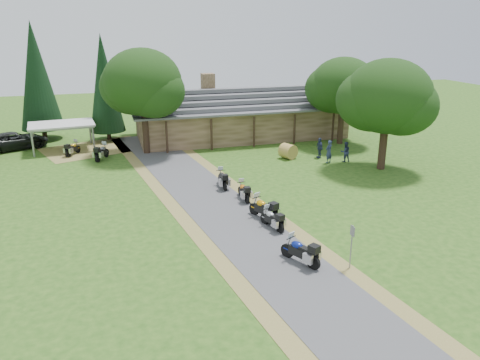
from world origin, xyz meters
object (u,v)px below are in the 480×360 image
object	(u,v)px
motorcycle_row_b	(272,218)
motorcycle_row_e	(222,178)
motorcycle_carport_a	(73,148)
carport	(63,136)
car_dark_suv	(14,136)
motorcycle_row_d	(244,190)
motorcycle_row_a	(300,250)
motorcycle_carport_b	(102,151)
motorcycle_row_c	(264,208)
lodge	(240,112)
hay_bale	(288,151)

from	to	relation	value
motorcycle_row_b	motorcycle_row_e	size ratio (longest dim) A/B	0.94
motorcycle_carport_a	carport	bearing A→B (deg)	53.24
car_dark_suv	motorcycle_row_d	distance (m)	24.30
motorcycle_row_a	motorcycle_carport_b	world-z (taller)	motorcycle_row_a
carport	car_dark_suv	bearing A→B (deg)	155.26
carport	motorcycle_row_c	xyz separation A→B (m)	(12.08, -20.11, -0.47)
carport	motorcycle_carport_a	bearing A→B (deg)	-74.29
motorcycle_row_b	motorcycle_row_e	distance (m)	7.50
lodge	motorcycle_row_a	bearing A→B (deg)	-100.34
lodge	motorcycle_carport_a	distance (m)	16.27
lodge	motorcycle_row_c	bearing A→B (deg)	-102.82
car_dark_suv	lodge	bearing A→B (deg)	-115.33
lodge	hay_bale	bearing A→B (deg)	-80.34
motorcycle_row_d	motorcycle_row_e	xyz separation A→B (m)	(-0.72, 2.71, 0.03)
lodge	car_dark_suv	bearing A→B (deg)	177.56
car_dark_suv	motorcycle_carport_a	bearing A→B (deg)	-148.48
motorcycle_row_a	hay_bale	bearing A→B (deg)	-46.80
motorcycle_row_a	motorcycle_row_b	xyz separation A→B (m)	(0.11, 4.14, -0.08)
motorcycle_carport_b	carport	bearing A→B (deg)	63.36
car_dark_suv	hay_bale	distance (m)	24.64
carport	motorcycle_row_e	distance (m)	17.93
carport	motorcycle_row_b	distance (m)	24.64
motorcycle_row_d	motorcycle_carport_b	size ratio (longest dim) A/B	0.91
car_dark_suv	motorcycle_row_d	world-z (taller)	car_dark_suv
motorcycle_row_e	motorcycle_carport_a	bearing A→B (deg)	42.41
lodge	motorcycle_row_a	size ratio (longest dim) A/B	10.42
motorcycle_row_b	motorcycle_row_d	bearing A→B (deg)	-14.03
carport	motorcycle_row_d	xyz separation A→B (m)	(11.91, -16.71, -0.57)
motorcycle_row_a	motorcycle_row_c	bearing A→B (deg)	-27.26
motorcycle_row_d	hay_bale	xyz separation A→B (m)	(6.42, 8.23, -0.01)
hay_bale	carport	bearing A→B (deg)	155.17
motorcycle_carport_b	motorcycle_carport_a	bearing A→B (deg)	74.17
motorcycle_row_a	hay_bale	world-z (taller)	motorcycle_row_a
motorcycle_row_c	hay_bale	world-z (taller)	motorcycle_row_c
carport	motorcycle_row_c	world-z (taller)	carport
motorcycle_row_a	motorcycle_carport_a	bearing A→B (deg)	-1.06
motorcycle_row_d	hay_bale	distance (m)	10.44
motorcycle_row_c	hay_bale	distance (m)	13.20
car_dark_suv	motorcycle_row_b	size ratio (longest dim) A/B	3.37
carport	hay_bale	size ratio (longest dim) A/B	4.45
motorcycle_row_b	motorcycle_row_d	xyz separation A→B (m)	(-0.21, 4.73, 0.01)
hay_bale	motorcycle_carport_a	bearing A→B (deg)	160.15
motorcycle_row_c	motorcycle_row_e	world-z (taller)	motorcycle_row_c
motorcycle_row_d	hay_bale	world-z (taller)	motorcycle_row_d
motorcycle_row_c	motorcycle_carport_b	xyz separation A→B (m)	(-8.83, 15.73, -0.04)
lodge	carport	world-z (taller)	lodge
lodge	motorcycle_row_a	distance (m)	26.63
motorcycle_row_d	motorcycle_carport_a	xyz separation A→B (m)	(-11.05, 14.54, -0.00)
motorcycle_row_a	motorcycle_carport_b	size ratio (longest dim) A/B	1.01
motorcycle_row_c	motorcycle_carport_b	distance (m)	18.04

